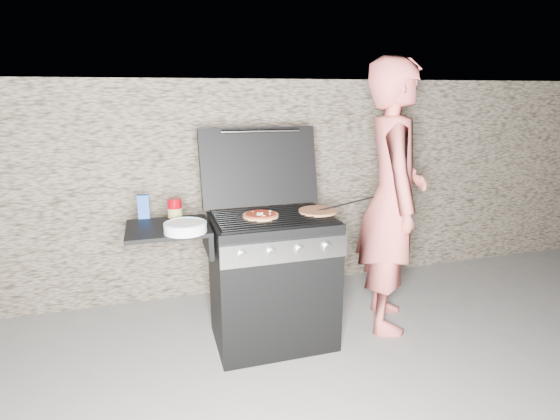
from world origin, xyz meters
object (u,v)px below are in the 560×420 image
object	(u,v)px
gas_grill	(237,285)
sauce_jar	(175,209)
pizza_topped	(261,215)
person	(392,199)

from	to	relation	value
gas_grill	sauce_jar	size ratio (longest dim) A/B	9.62
gas_grill	pizza_topped	size ratio (longest dim) A/B	5.73
person	pizza_topped	bearing A→B (deg)	111.34
pizza_topped	sauce_jar	size ratio (longest dim) A/B	1.68
sauce_jar	person	world-z (taller)	person
pizza_topped	person	bearing A→B (deg)	-0.16
gas_grill	sauce_jar	world-z (taller)	sauce_jar
pizza_topped	person	world-z (taller)	person
pizza_topped	sauce_jar	world-z (taller)	sauce_jar
gas_grill	pizza_topped	world-z (taller)	pizza_topped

